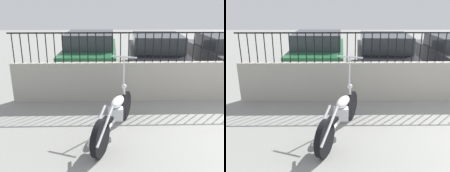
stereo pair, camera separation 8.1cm
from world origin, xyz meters
The scene contains 3 objects.
motorcycle_white centered at (-2.95, 0.66, 0.40)m, with size 0.91×2.00×1.43m.
car_green centered at (-3.60, 5.48, 0.71)m, with size 1.92×4.15×1.43m.
car_black centered at (-1.27, 5.27, 0.69)m, with size 2.13×4.42×1.39m.
Camera 2 is at (-3.01, -3.54, 2.43)m, focal length 40.00 mm.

